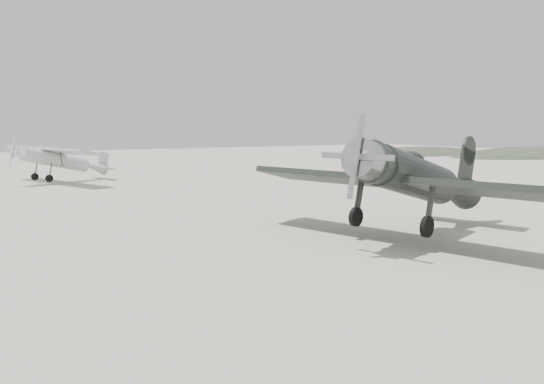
{
  "coord_description": "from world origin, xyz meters",
  "views": [
    {
      "loc": [
        -12.49,
        -17.69,
        4.14
      ],
      "look_at": [
        -1.18,
        0.61,
        1.5
      ],
      "focal_mm": 35.0,
      "sensor_mm": 36.0,
      "label": 1
    }
  ],
  "objects": [
    {
      "name": "ground",
      "position": [
        0.0,
        0.0,
        0.0
      ],
      "size": [
        160.0,
        160.0,
        0.0
      ],
      "primitive_type": "plane",
      "color": "#AFAB9B",
      "rests_on": "ground"
    },
    {
      "name": "hill_east_north",
      "position": [
        60.0,
        28.0,
        0.0
      ],
      "size": [
        36.0,
        18.0,
        6.0
      ],
      "primitive_type": "ellipsoid",
      "color": "#2E3829",
      "rests_on": "ground"
    },
    {
      "name": "hill_northeast",
      "position": [
        50.0,
        40.0,
        0.0
      ],
      "size": [
        32.0,
        16.0,
        5.2
      ],
      "primitive_type": "ellipsoid",
      "color": "#2E3829",
      "rests_on": "ground"
    },
    {
      "name": "lowwing_monoplane",
      "position": [
        2.66,
        -3.68,
        2.19
      ],
      "size": [
        9.33,
        12.87,
        4.15
      ],
      "rotation": [
        0.0,
        0.24,
        0.26
      ],
      "color": "black",
      "rests_on": "ground"
    },
    {
      "name": "highwing_monoplane",
      "position": [
        -5.22,
        24.37,
        1.91
      ],
      "size": [
        7.73,
        10.72,
        3.06
      ],
      "rotation": [
        0.0,
        0.23,
        0.32
      ],
      "color": "#ADB0B3",
      "rests_on": "ground"
    }
  ]
}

